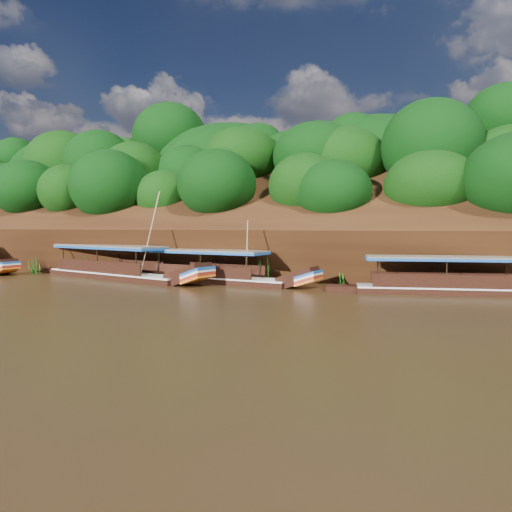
# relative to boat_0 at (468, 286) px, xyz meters

# --- Properties ---
(ground) EXTENTS (160.00, 160.00, 0.00)m
(ground) POSITION_rel_boat_0_xyz_m (-14.13, -7.38, -0.50)
(ground) COLOR black
(ground) RESTS_ON ground
(riverbank) EXTENTS (120.00, 30.06, 19.40)m
(riverbank) POSITION_rel_boat_0_xyz_m (-14.14, 15.35, 1.38)
(riverbank) COLOR black
(riverbank) RESTS_ON ground
(boat_0) EXTENTS (13.86, 4.17, 6.18)m
(boat_0) POSITION_rel_boat_0_xyz_m (0.00, 0.00, 0.00)
(boat_0) COLOR black
(boat_0) RESTS_ON ground
(boat_1) EXTENTS (13.57, 4.14, 4.84)m
(boat_1) POSITION_rel_boat_0_xyz_m (-15.83, 0.28, 0.02)
(boat_1) COLOR black
(boat_1) RESTS_ON ground
(boat_2) EXTENTS (16.06, 6.70, 6.93)m
(boat_2) POSITION_rel_boat_0_xyz_m (-24.10, 0.15, 0.07)
(boat_2) COLOR black
(boat_2) RESTS_ON ground
(reeds) EXTENTS (49.48, 2.39, 2.09)m
(reeds) POSITION_rel_boat_0_xyz_m (-18.18, 1.97, 0.35)
(reeds) COLOR #256719
(reeds) RESTS_ON ground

